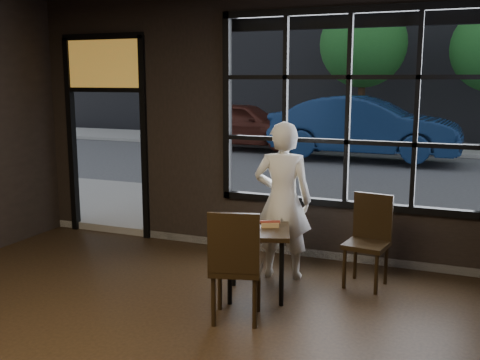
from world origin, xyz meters
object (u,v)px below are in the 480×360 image
at_px(man, 283,201).
at_px(chair_near, 237,264).
at_px(cafe_table, 257,262).
at_px(navy_car, 364,127).

bearing_deg(man, chair_near, 78.45).
xyz_separation_m(cafe_table, chair_near, (0.03, -0.59, 0.17)).
bearing_deg(chair_near, navy_car, -101.65).
relative_size(cafe_table, navy_car, 0.14).
distance_m(chair_near, man, 1.26).
relative_size(chair_near, man, 0.61).
xyz_separation_m(cafe_table, navy_car, (-0.66, 9.78, 0.55)).
xyz_separation_m(chair_near, navy_car, (-0.69, 10.37, 0.38)).
bearing_deg(navy_car, man, -174.12).
relative_size(cafe_table, man, 0.40).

